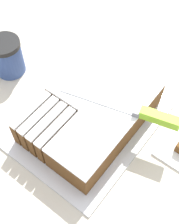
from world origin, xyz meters
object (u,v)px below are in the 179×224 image
Objects in this scene: cake_board at (90,121)px; cake at (92,111)px; coffee_cup at (7,57)px; knife at (145,114)px.

cake reaches higher than cake_board.
cake_board is 1.21× the size of cake.
coffee_cup reaches higher than cake.
cake is 2.99× the size of coffee_cup.
coffee_cup is (-0.40, -0.04, -0.04)m from knife.
coffee_cup reaches higher than cake_board.
cake_board is at bearing 6.02° from knife.
cake is 0.28m from coffee_cup.
knife is at bearing 6.07° from coffee_cup.
coffee_cup is at bearing 179.40° from cake_board.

